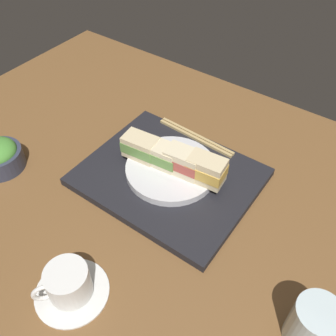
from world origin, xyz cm
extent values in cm
cube|color=brown|center=(0.00, 0.00, -1.50)|extent=(140.00, 100.00, 3.00)
cube|color=black|center=(0.31, -5.40, 0.98)|extent=(38.68, 31.62, 1.96)
cylinder|color=silver|center=(-0.34, -6.33, 2.83)|extent=(21.08, 21.08, 1.74)
cube|color=beige|center=(-8.55, -7.44, 4.55)|extent=(8.43, 5.63, 1.70)
cube|color=gold|center=(-8.55, -7.44, 6.77)|extent=(8.62, 6.01, 2.74)
cube|color=beige|center=(-8.55, -7.44, 8.99)|extent=(8.43, 5.63, 1.70)
cube|color=beige|center=(-3.08, -6.70, 4.55)|extent=(8.43, 5.63, 1.70)
cube|color=#B74C42|center=(-3.08, -6.70, 6.68)|extent=(8.49, 5.76, 2.56)
cube|color=beige|center=(-3.08, -6.70, 8.81)|extent=(8.43, 5.63, 1.70)
cube|color=beige|center=(2.40, -5.96, 4.36)|extent=(8.43, 5.63, 1.32)
cube|color=#669347|center=(2.40, -5.96, 6.33)|extent=(9.02, 5.98, 2.63)
cube|color=beige|center=(2.40, -5.96, 8.30)|extent=(8.43, 5.63, 1.32)
cube|color=beige|center=(7.87, -5.22, 4.37)|extent=(8.43, 5.63, 1.35)
cube|color=#669347|center=(7.87, -5.22, 6.40)|extent=(8.62, 5.84, 2.71)
cube|color=beige|center=(7.87, -5.22, 8.43)|extent=(8.43, 5.63, 1.35)
cylinder|color=#33384C|center=(35.44, 14.56, 2.42)|extent=(11.25, 11.25, 4.83)
cube|color=tan|center=(1.75, -20.23, 2.31)|extent=(21.99, 1.82, 0.70)
cube|color=tan|center=(1.81, -19.19, 2.31)|extent=(21.99, 1.82, 0.70)
cylinder|color=white|center=(-2.01, 27.67, 0.40)|extent=(13.56, 13.56, 0.80)
cylinder|color=white|center=(-2.01, 27.67, 3.95)|extent=(7.80, 7.80, 6.31)
cylinder|color=black|center=(-2.01, 27.67, 6.71)|extent=(7.18, 7.18, 0.40)
torus|color=white|center=(0.40, 31.47, 3.95)|extent=(3.00, 4.09, 4.33)
cylinder|color=silver|center=(-39.38, 10.48, 4.96)|extent=(7.59, 7.59, 9.92)
camera|label=1|loc=(-34.44, 42.93, 64.61)|focal=39.91mm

